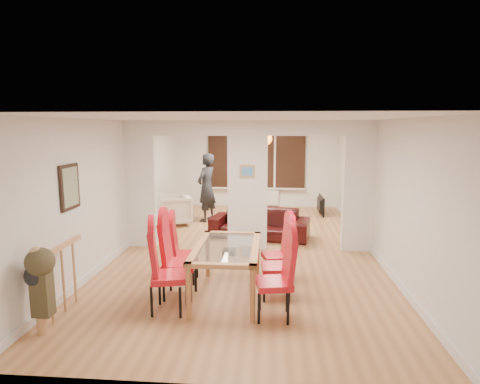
# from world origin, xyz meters

# --- Properties ---
(floor) EXTENTS (5.00, 9.00, 0.01)m
(floor) POSITION_xyz_m (0.00, 0.00, 0.00)
(floor) COLOR #B37948
(floor) RESTS_ON ground
(room_walls) EXTENTS (5.00, 9.00, 2.60)m
(room_walls) POSITION_xyz_m (0.00, 0.00, 1.30)
(room_walls) COLOR silver
(room_walls) RESTS_ON floor
(divider_wall) EXTENTS (5.00, 0.18, 2.60)m
(divider_wall) POSITION_xyz_m (0.00, 0.00, 1.30)
(divider_wall) COLOR white
(divider_wall) RESTS_ON floor
(bay_window_blinds) EXTENTS (3.00, 0.08, 1.80)m
(bay_window_blinds) POSITION_xyz_m (0.00, 4.44, 1.50)
(bay_window_blinds) COLOR black
(bay_window_blinds) RESTS_ON room_walls
(radiator) EXTENTS (1.40, 0.08, 0.50)m
(radiator) POSITION_xyz_m (0.00, 4.40, 0.30)
(radiator) COLOR white
(radiator) RESTS_ON floor
(pendant_light) EXTENTS (0.36, 0.36, 0.36)m
(pendant_light) POSITION_xyz_m (0.30, 3.30, 2.15)
(pendant_light) COLOR orange
(pendant_light) RESTS_ON room_walls
(stair_newel) EXTENTS (0.40, 1.20, 1.10)m
(stair_newel) POSITION_xyz_m (-2.25, -3.20, 0.55)
(stair_newel) COLOR tan
(stair_newel) RESTS_ON floor
(wall_poster) EXTENTS (0.04, 0.52, 0.67)m
(wall_poster) POSITION_xyz_m (-2.47, -2.40, 1.60)
(wall_poster) COLOR gray
(wall_poster) RESTS_ON room_walls
(pillar_photo) EXTENTS (0.30, 0.03, 0.25)m
(pillar_photo) POSITION_xyz_m (0.00, -0.10, 1.60)
(pillar_photo) COLOR #4C8CD8
(pillar_photo) RESTS_ON divider_wall
(dining_table) EXTENTS (0.92, 1.64, 0.77)m
(dining_table) POSITION_xyz_m (-0.15, -2.43, 0.39)
(dining_table) COLOR #AE7240
(dining_table) RESTS_ON floor
(dining_chair_la) EXTENTS (0.56, 0.56, 1.15)m
(dining_chair_la) POSITION_xyz_m (-0.87, -2.97, 0.58)
(dining_chair_la) COLOR red
(dining_chair_la) RESTS_ON floor
(dining_chair_lb) EXTENTS (0.48, 0.48, 1.17)m
(dining_chair_lb) POSITION_xyz_m (-0.83, -2.50, 0.58)
(dining_chair_lb) COLOR red
(dining_chair_lb) RESTS_ON floor
(dining_chair_lc) EXTENTS (0.46, 0.46, 1.02)m
(dining_chair_lc) POSITION_xyz_m (-0.89, -1.90, 0.51)
(dining_chair_lc) COLOR red
(dining_chair_lc) RESTS_ON floor
(dining_chair_ra) EXTENTS (0.52, 0.52, 1.12)m
(dining_chair_ra) POSITION_xyz_m (0.53, -3.05, 0.56)
(dining_chair_ra) COLOR red
(dining_chair_ra) RESTS_ON floor
(dining_chair_rb) EXTENTS (0.47, 0.47, 1.08)m
(dining_chair_rb) POSITION_xyz_m (0.58, -2.42, 0.54)
(dining_chair_rb) COLOR red
(dining_chair_rb) RESTS_ON floor
(dining_chair_rc) EXTENTS (0.50, 0.50, 1.03)m
(dining_chair_rc) POSITION_xyz_m (0.58, -1.84, 0.51)
(dining_chair_rc) COLOR red
(dining_chair_rc) RESTS_ON floor
(sofa) EXTENTS (2.31, 1.23, 0.64)m
(sofa) POSITION_xyz_m (0.23, 0.84, 0.32)
(sofa) COLOR black
(sofa) RESTS_ON floor
(armchair) EXTENTS (1.05, 1.07, 0.75)m
(armchair) POSITION_xyz_m (-2.00, 1.86, 0.38)
(armchair) COLOR beige
(armchair) RESTS_ON floor
(person) EXTENTS (0.77, 0.66, 1.79)m
(person) POSITION_xyz_m (-1.22, 2.33, 0.90)
(person) COLOR black
(person) RESTS_ON floor
(television) EXTENTS (0.92, 0.14, 0.53)m
(television) POSITION_xyz_m (1.82, 3.42, 0.26)
(television) COLOR black
(television) RESTS_ON floor
(coffee_table) EXTENTS (0.97, 0.59, 0.21)m
(coffee_table) POSITION_xyz_m (0.03, 2.62, 0.10)
(coffee_table) COLOR #321B11
(coffee_table) RESTS_ON floor
(bottle) EXTENTS (0.07, 0.07, 0.27)m
(bottle) POSITION_xyz_m (-0.06, 2.68, 0.35)
(bottle) COLOR #143F19
(bottle) RESTS_ON coffee_table
(bowl) EXTENTS (0.21, 0.21, 0.05)m
(bowl) POSITION_xyz_m (-0.17, 2.69, 0.23)
(bowl) COLOR #321B11
(bowl) RESTS_ON coffee_table
(shoes) EXTENTS (0.24, 0.26, 0.10)m
(shoes) POSITION_xyz_m (-0.33, -0.49, 0.05)
(shoes) COLOR black
(shoes) RESTS_ON floor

